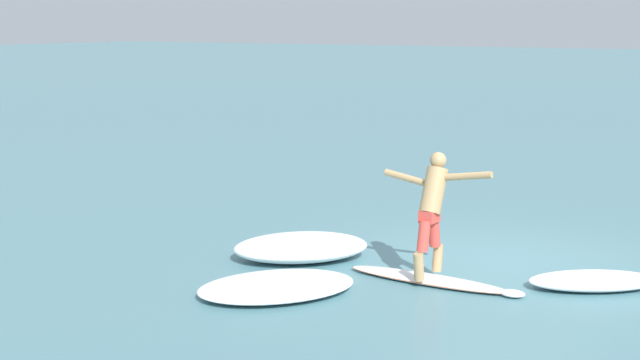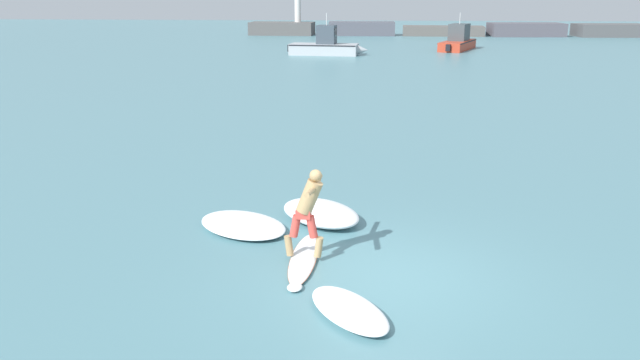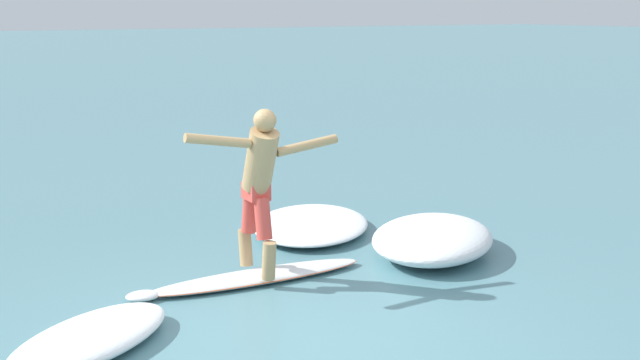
% 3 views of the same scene
% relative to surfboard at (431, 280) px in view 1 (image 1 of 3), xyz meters
% --- Properties ---
extents(ground_plane, '(200.00, 200.00, 0.00)m').
position_rel_surfboard_xyz_m(ground_plane, '(1.49, -0.50, -0.05)').
color(ground_plane, slate).
extents(surfboard, '(0.53, 2.48, 0.23)m').
position_rel_surfboard_xyz_m(surfboard, '(0.00, 0.00, 0.00)').
color(surfboard, white).
rests_on(surfboard, ground).
extents(surfer, '(0.72, 1.55, 1.63)m').
position_rel_surfboard_xyz_m(surfer, '(0.09, 0.04, 1.00)').
color(surfer, tan).
rests_on(surfer, surfboard).
extents(wave_foam_at_tail, '(2.28, 2.30, 0.35)m').
position_rel_surfboard_xyz_m(wave_foam_at_tail, '(0.14, 2.11, 0.13)').
color(wave_foam_at_tail, white).
rests_on(wave_foam_at_tail, ground).
extents(wave_foam_at_nose, '(1.64, 1.86, 0.19)m').
position_rel_surfboard_xyz_m(wave_foam_at_nose, '(0.88, -1.89, 0.05)').
color(wave_foam_at_nose, white).
rests_on(wave_foam_at_nose, ground).
extents(wave_foam_beside, '(2.45, 2.31, 0.18)m').
position_rel_surfboard_xyz_m(wave_foam_beside, '(-1.40, 1.50, 0.04)').
color(wave_foam_beside, white).
rests_on(wave_foam_beside, ground).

